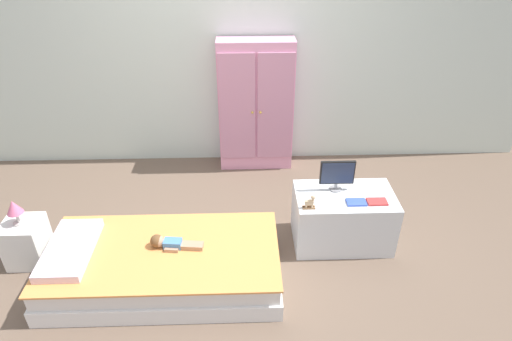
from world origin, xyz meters
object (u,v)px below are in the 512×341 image
Objects in this scene: wardrobe at (256,106)px; tv_stand at (343,218)px; table_lamp at (14,208)px; rocking_horse_toy at (310,202)px; doll at (167,243)px; book_blue at (356,202)px; nightstand at (27,242)px; book_red at (377,202)px; bed at (164,265)px; tv_monitor at (337,174)px.

wardrobe is 1.71× the size of tv_stand.
table_lamp is 1.76× the size of rocking_horse_toy.
wardrobe is (0.71, 1.64, 0.35)m from doll.
table_lamp is 2.21m from rocking_horse_toy.
book_blue reaches higher than tv_stand.
rocking_horse_toy is 0.38m from book_blue.
nightstand is 2.52m from tv_stand.
book_red is (0.16, 0.00, 0.00)m from book_blue.
bed is 4.59× the size of nightstand.
tv_stand is 0.34m from book_red.
table_lamp is 1.34× the size of book_red.
wardrobe reaches higher than book_red.
wardrobe is 9.03× the size of book_blue.
tv_stand is at bearing 154.17° from book_red.
nightstand reaches higher than bed.
tv_monitor is (0.60, -1.20, -0.06)m from wardrobe.
nightstand is at bearing -176.47° from tv_stand.
rocking_horse_toy is at bearing -135.20° from tv_monitor.
doll is 1.11m from rocking_horse_toy.
rocking_horse_toy is at bearing 10.41° from doll.
rocking_horse_toy is at bearing -0.12° from table_lamp.
rocking_horse_toy is (2.21, -0.00, 0.00)m from table_lamp.
book_red is at bearing 1.01° from table_lamp.
table_lamp is at bearing -142.06° from wardrobe.
bed is 1.91m from wardrobe.
tv_stand is (2.51, 0.16, -0.28)m from table_lamp.
rocking_horse_toy is 0.54m from book_red.
book_blue is at bearing 1.07° from table_lamp.
table_lamp is (-1.13, 0.20, 0.19)m from doll.
wardrobe is 1.49m from rocking_horse_toy.
book_red is (0.53, 0.05, -0.05)m from rocking_horse_toy.
nightstand is 2.39m from wardrobe.
doll is at bearing -10.06° from nightstand.
wardrobe reaches higher than book_blue.
book_blue is at bearing 1.07° from nightstand.
book_red is at bearing 0.00° from book_blue.
tv_stand reaches higher than doll.
bed is 1.13m from nightstand.
doll is 1.43m from tv_stand.
book_red is at bearing -33.12° from tv_monitor.
table_lamp is 0.75× the size of tv_monitor.
doll is 1.47m from book_blue.
doll is at bearing 49.41° from bed.
table_lamp is at bearing -176.47° from tv_stand.
book_blue is (0.13, -0.19, -0.14)m from tv_monitor.
rocking_horse_toy is (2.21, -0.00, 0.33)m from nightstand.
book_red is at bearing -57.27° from wardrobe.
nightstand is at bearing -174.49° from tv_monitor.
wardrobe is at bearing 66.60° from doll.
tv_monitor is 0.37m from book_red.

